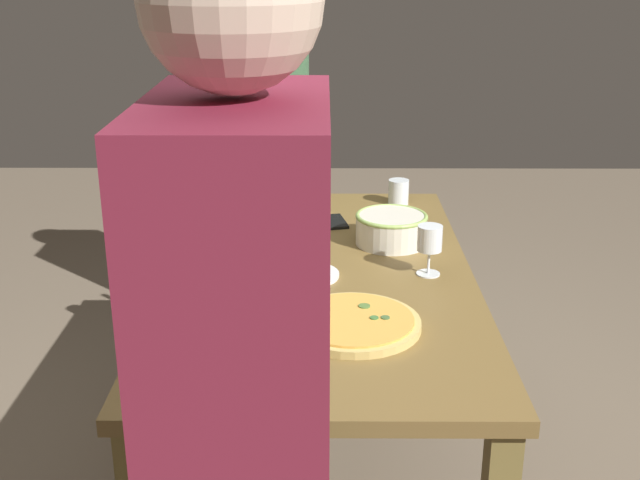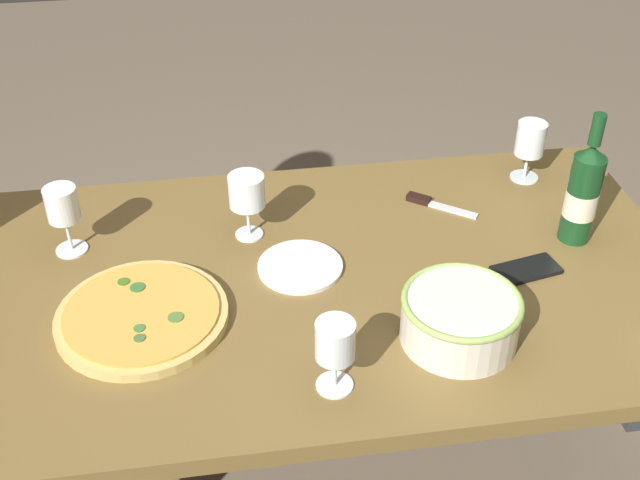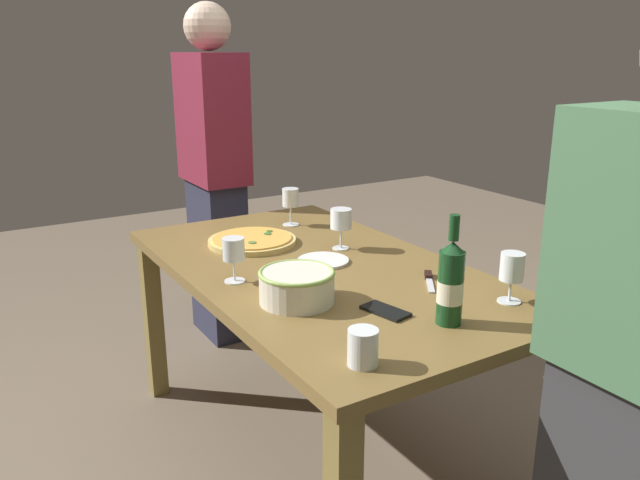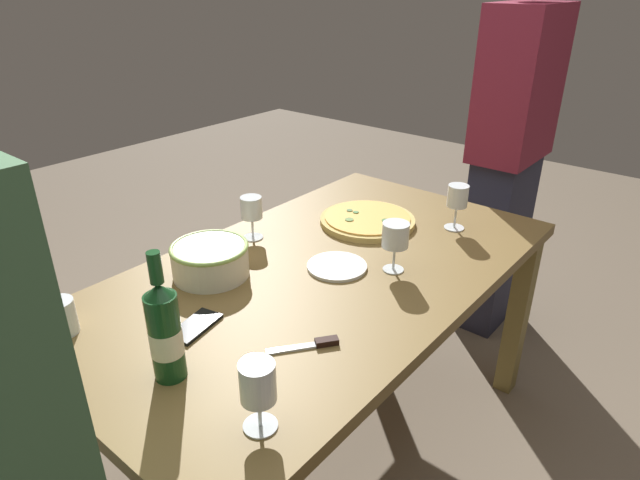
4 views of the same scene
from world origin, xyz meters
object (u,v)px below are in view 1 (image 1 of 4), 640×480
Objects in this scene: pizza at (353,323)px; wine_glass_near_pizza at (232,184)px; person_guest_left at (280,162)px; wine_glass_by_bottle at (255,253)px; wine_glass_far_right at (240,314)px; cell_phone at (335,222)px; side_plate at (307,275)px; dining_table at (320,300)px; cup_amber at (399,192)px; wine_glass_far_left at (430,240)px; serving_bowl at (391,228)px; pizza_knife at (250,234)px; wine_bottle at (305,178)px.

wine_glass_near_pizza reaches higher than pizza.
wine_glass_by_bottle is at bearing -9.16° from person_guest_left.
wine_glass_far_right is 1.13× the size of cell_phone.
person_guest_left reaches higher than side_plate.
wine_glass_by_bottle is at bearing 48.07° from pizza.
pizza is at bearing -167.26° from dining_table.
cup_amber reaches higher than pizza.
wine_glass_far_left is 0.55m from cell_phone.
side_plate is at bearing 136.09° from dining_table.
serving_bowl is 1.49× the size of pizza_knife.
pizza is at bearing -160.16° from side_plate.
cup_amber is 0.78m from side_plate.
serving_bowl is 1.50× the size of wine_glass_near_pizza.
cup_amber is at bearing 2.34° from wine_glass_far_left.
cell_phone is at bearing 2.48° from pizza.
wine_glass_far_right is (-0.51, 0.50, 0.01)m from wine_glass_far_left.
cup_amber is (0.80, -0.47, -0.06)m from wine_glass_by_bottle.
dining_table is 9.85× the size of wine_glass_far_right.
cell_phone is at bearing -64.77° from pizza_knife.
wine_glass_near_pizza is at bearing 7.22° from wine_glass_far_right.
wine_bottle is at bearing 38.50° from serving_bowl.
dining_table is 0.40m from pizza.
wine_glass_far_left is 0.37m from side_plate.
wine_glass_far_left reaches higher than serving_bowl.
side_plate is at bearing -16.09° from wine_glass_far_right.
wine_glass_far_right reaches higher than wine_glass_near_pizza.
pizza reaches higher than dining_table.
person_guest_left reaches higher than cell_phone.
cell_phone is at bearing -109.63° from wine_glass_near_pizza.
dining_table is at bearing 12.74° from pizza.
pizza_knife is at bearing 36.99° from dining_table.
wine_glass_near_pizza is at bearing 58.40° from serving_bowl.
wine_glass_by_bottle is 1.05× the size of wine_glass_far_left.
cup_amber is (0.07, -0.35, -0.07)m from wine_bottle.
cup_amber is at bearing -8.06° from serving_bowl.
cell_phone is at bearing 9.75° from person_guest_left.
wine_glass_far_right reaches higher than side_plate.
serving_bowl reaches higher than cell_phone.
cell_phone is at bearing 41.07° from serving_bowl.
cup_amber is at bearing -81.39° from wine_glass_near_pizza.
pizza is at bearing 166.73° from serving_bowl.
dining_table is at bearing 0.00° from person_guest_left.
wine_glass_far_right reaches higher than pizza_knife.
person_guest_left is (0.53, -0.15, -0.06)m from wine_glass_near_pizza.
person_guest_left is at bearing 46.88° from cup_amber.
wine_bottle is 0.20× the size of person_guest_left.
wine_glass_far_left is at bearing -121.06° from pizza_knife.
serving_bowl is at bearing -121.60° from wine_glass_near_pizza.
wine_glass_far_left is 0.65m from pizza_knife.
cell_phone is 0.09× the size of person_guest_left.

